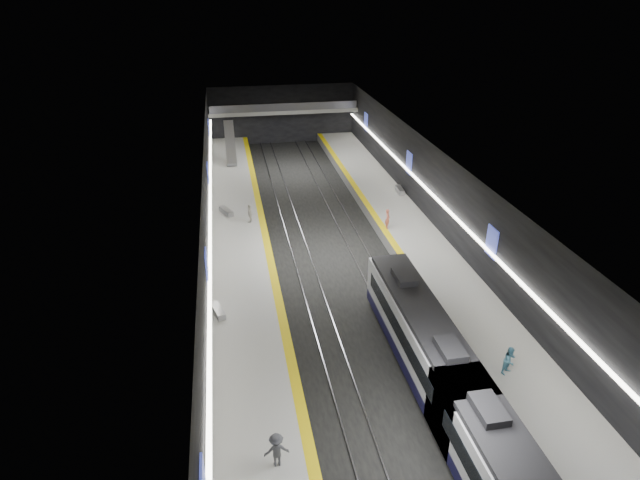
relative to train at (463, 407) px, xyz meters
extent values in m
plane|color=black|center=(-2.50, 20.60, -2.20)|extent=(70.00, 70.00, 0.00)
cube|color=beige|center=(-2.50, 20.60, 5.80)|extent=(20.00, 70.00, 0.04)
cube|color=black|center=(-12.50, 20.60, 1.80)|extent=(0.04, 70.00, 8.00)
cube|color=black|center=(7.50, 20.60, 1.80)|extent=(0.04, 70.00, 8.00)
cube|color=black|center=(-2.50, 55.60, 1.80)|extent=(20.00, 0.04, 8.00)
cube|color=slate|center=(-10.00, 20.60, -1.70)|extent=(5.00, 70.00, 1.00)
cube|color=#B6B6B0|center=(-10.00, 20.60, -1.19)|extent=(5.00, 70.00, 0.02)
cube|color=yellow|center=(-7.80, 20.60, -1.18)|extent=(0.60, 70.00, 0.02)
cube|color=slate|center=(5.00, 20.60, -1.70)|extent=(5.00, 70.00, 1.00)
cube|color=#B6B6B0|center=(5.00, 20.60, -1.19)|extent=(5.00, 70.00, 0.02)
cube|color=yellow|center=(2.80, 20.60, -1.18)|extent=(0.60, 70.00, 0.02)
cube|color=gray|center=(-5.72, 20.60, -2.14)|extent=(0.08, 70.00, 0.12)
cube|color=gray|center=(-4.28, 20.60, -2.14)|extent=(0.08, 70.00, 0.12)
cube|color=gray|center=(-0.72, 20.60, -2.14)|extent=(0.08, 70.00, 0.12)
cube|color=gray|center=(0.72, 20.60, -2.14)|extent=(0.08, 70.00, 0.12)
cube|color=#0F0E33|center=(0.00, 5.91, -1.45)|extent=(2.65, 15.00, 0.80)
cube|color=silver|center=(0.00, 5.91, 0.20)|extent=(2.65, 15.00, 2.50)
cube|color=black|center=(0.00, 5.91, 1.60)|extent=(2.44, 14.25, 0.30)
cube|color=black|center=(0.00, 5.91, 0.25)|extent=(2.69, 13.20, 1.00)
cube|color=black|center=(0.00, -1.61, 0.15)|extent=(1.85, 0.05, 1.20)
cube|color=#3C48B5|center=(-12.42, 12.60, 2.30)|extent=(0.10, 1.50, 2.20)
cube|color=#3C48B5|center=(-12.42, 30.60, 2.30)|extent=(0.10, 1.50, 2.20)
cube|color=#3C48B5|center=(-12.42, 47.60, 2.30)|extent=(0.10, 1.50, 2.20)
cube|color=#3C48B5|center=(7.42, 12.60, 2.30)|extent=(0.10, 1.50, 2.20)
cube|color=#3C48B5|center=(7.42, 30.60, 2.30)|extent=(0.10, 1.50, 2.20)
cube|color=#3C48B5|center=(7.42, 47.60, 2.30)|extent=(0.10, 1.50, 2.20)
cube|color=white|center=(-12.30, 20.60, 1.60)|extent=(0.25, 68.60, 0.12)
cube|color=white|center=(7.30, 20.60, 1.60)|extent=(0.25, 68.60, 0.12)
cube|color=gray|center=(-2.50, 53.60, 2.80)|extent=(20.00, 3.00, 0.50)
cube|color=#47474C|center=(-2.50, 52.15, 3.55)|extent=(19.60, 0.08, 1.00)
cube|color=#99999E|center=(-10.00, 46.60, 0.70)|extent=(1.20, 7.50, 3.92)
cube|color=#99999E|center=(-12.00, 12.27, -0.96)|extent=(1.04, 1.96, 0.46)
cube|color=#99999E|center=(-11.03, 29.13, -0.95)|extent=(1.35, 2.10, 0.50)
cube|color=#99999E|center=(7.00, 31.54, -0.95)|extent=(0.69, 2.02, 0.49)
imported|color=#CC644C|center=(3.12, 23.24, -0.28)|extent=(0.52, 0.72, 1.84)
imported|color=#5397B4|center=(4.29, 3.27, -0.32)|extent=(1.06, 0.98, 1.75)
imported|color=beige|center=(-8.89, 26.75, -0.30)|extent=(0.70, 1.13, 1.79)
imported|color=#42444A|center=(-9.42, -0.74, -0.28)|extent=(1.20, 0.72, 1.83)
camera|label=1|loc=(-10.62, -18.44, 19.32)|focal=30.00mm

